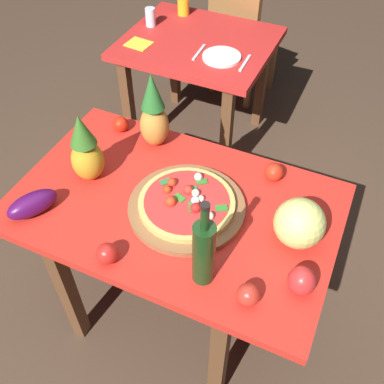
# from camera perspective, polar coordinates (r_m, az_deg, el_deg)

# --- Properties ---
(ground_plane) EXTENTS (10.00, 10.00, 0.00)m
(ground_plane) POSITION_cam_1_polar(r_m,az_deg,el_deg) (2.37, -1.76, -13.44)
(ground_plane) COLOR #4C3828
(display_table) EXTENTS (1.28, 0.80, 0.74)m
(display_table) POSITION_cam_1_polar(r_m,az_deg,el_deg) (1.83, -2.22, -3.39)
(display_table) COLOR brown
(display_table) RESTS_ON ground_plane
(background_table) EXTENTS (0.88, 0.76, 0.74)m
(background_table) POSITION_cam_1_polar(r_m,az_deg,el_deg) (2.86, 0.79, 16.76)
(background_table) COLOR brown
(background_table) RESTS_ON ground_plane
(dining_chair) EXTENTS (0.49, 0.49, 0.85)m
(dining_chair) POSITION_cam_1_polar(r_m,az_deg,el_deg) (3.40, 6.18, 19.17)
(dining_chair) COLOR brown
(dining_chair) RESTS_ON ground_plane
(pizza_board) EXTENTS (0.46, 0.46, 0.02)m
(pizza_board) POSITION_cam_1_polar(r_m,az_deg,el_deg) (1.73, -0.69, -1.95)
(pizza_board) COLOR brown
(pizza_board) RESTS_ON display_table
(pizza) EXTENTS (0.38, 0.38, 0.06)m
(pizza) POSITION_cam_1_polar(r_m,az_deg,el_deg) (1.71, -0.68, -1.29)
(pizza) COLOR tan
(pizza) RESTS_ON pizza_board
(wine_bottle) EXTENTS (0.08, 0.08, 0.37)m
(wine_bottle) POSITION_cam_1_polar(r_m,az_deg,el_deg) (1.44, 1.52, -7.69)
(wine_bottle) COLOR #163714
(wine_bottle) RESTS_ON display_table
(pineapple_left) EXTENTS (0.13, 0.13, 0.31)m
(pineapple_left) POSITION_cam_1_polar(r_m,az_deg,el_deg) (1.82, -13.50, 5.13)
(pineapple_left) COLOR #BD9121
(pineapple_left) RESTS_ON display_table
(pineapple_right) EXTENTS (0.13, 0.13, 0.36)m
(pineapple_right) POSITION_cam_1_polar(r_m,az_deg,el_deg) (1.93, -4.94, 9.90)
(pineapple_right) COLOR #C18133
(pineapple_right) RESTS_ON display_table
(melon) EXTENTS (0.19, 0.19, 0.19)m
(melon) POSITION_cam_1_polar(r_m,az_deg,el_deg) (1.62, 13.64, -3.92)
(melon) COLOR #DDDD74
(melon) RESTS_ON display_table
(bell_pepper) EXTENTS (0.10, 0.10, 0.11)m
(bell_pepper) POSITION_cam_1_polar(r_m,az_deg,el_deg) (1.53, 13.92, -11.00)
(bell_pepper) COLOR red
(bell_pepper) RESTS_ON display_table
(eggplant) EXTENTS (0.17, 0.22, 0.09)m
(eggplant) POSITION_cam_1_polar(r_m,az_deg,el_deg) (1.80, -19.80, -1.48)
(eggplant) COLOR #490F4D
(eggplant) RESTS_ON display_table
(tomato_near_board) EXTENTS (0.08, 0.08, 0.08)m
(tomato_near_board) POSITION_cam_1_polar(r_m,az_deg,el_deg) (1.86, 10.47, 2.55)
(tomato_near_board) COLOR red
(tomato_near_board) RESTS_ON display_table
(tomato_by_bottle) EXTENTS (0.07, 0.07, 0.07)m
(tomato_by_bottle) POSITION_cam_1_polar(r_m,az_deg,el_deg) (2.09, -9.15, 8.61)
(tomato_by_bottle) COLOR red
(tomato_by_bottle) RESTS_ON display_table
(tomato_beside_pepper) EXTENTS (0.08, 0.08, 0.08)m
(tomato_beside_pepper) POSITION_cam_1_polar(r_m,az_deg,el_deg) (1.59, -10.84, -7.77)
(tomato_beside_pepper) COLOR red
(tomato_beside_pepper) RESTS_ON display_table
(tomato_at_corner) EXTENTS (0.08, 0.08, 0.08)m
(tomato_at_corner) POSITION_cam_1_polar(r_m,az_deg,el_deg) (1.49, 7.23, -12.95)
(tomato_at_corner) COLOR red
(tomato_at_corner) RESTS_ON display_table
(drinking_glass_juice) EXTENTS (0.08, 0.08, 0.10)m
(drinking_glass_juice) POSITION_cam_1_polar(r_m,az_deg,el_deg) (3.08, -1.11, 22.73)
(drinking_glass_juice) COLOR gold
(drinking_glass_juice) RESTS_ON background_table
(drinking_glass_water) EXTENTS (0.06, 0.06, 0.11)m
(drinking_glass_water) POSITION_cam_1_polar(r_m,az_deg,el_deg) (2.95, -5.36, 21.46)
(drinking_glass_water) COLOR silver
(drinking_glass_water) RESTS_ON background_table
(dinner_plate) EXTENTS (0.22, 0.22, 0.02)m
(dinner_plate) POSITION_cam_1_polar(r_m,az_deg,el_deg) (2.62, 3.83, 16.93)
(dinner_plate) COLOR white
(dinner_plate) RESTS_ON background_table
(fork_utensil) EXTENTS (0.02, 0.18, 0.01)m
(fork_utensil) POSITION_cam_1_polar(r_m,az_deg,el_deg) (2.67, 0.90, 17.52)
(fork_utensil) COLOR silver
(fork_utensil) RESTS_ON background_table
(knife_utensil) EXTENTS (0.02, 0.18, 0.01)m
(knife_utensil) POSITION_cam_1_polar(r_m,az_deg,el_deg) (2.58, 6.82, 16.14)
(knife_utensil) COLOR silver
(knife_utensil) RESTS_ON background_table
(napkin_folded) EXTENTS (0.15, 0.13, 0.01)m
(napkin_folded) POSITION_cam_1_polar(r_m,az_deg,el_deg) (2.77, -6.85, 18.35)
(napkin_folded) COLOR yellow
(napkin_folded) RESTS_ON background_table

